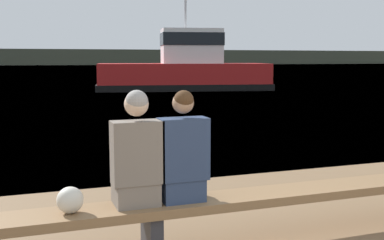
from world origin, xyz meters
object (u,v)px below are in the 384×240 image
bench_main (152,213)px  tugboat_red (185,71)px  shopping_bag (70,200)px  person_right (183,154)px  person_left (137,156)px

bench_main → tugboat_red: 23.86m
tugboat_red → bench_main: bearing=171.5°
bench_main → shopping_bag: bearing=-178.7°
bench_main → person_right: bearing=0.3°
person_right → shopping_bag: size_ratio=4.47×
person_right → tugboat_red: size_ratio=0.10×
person_right → shopping_bag: bearing=-179.0°
shopping_bag → tugboat_red: 24.13m
person_left → tugboat_red: bearing=70.1°
bench_main → shopping_bag: shopping_bag is taller
bench_main → tugboat_red: size_ratio=0.74×
shopping_bag → person_left: bearing=1.7°
shopping_bag → bench_main: bearing=1.3°
person_left → shopping_bag: person_left is taller
bench_main → person_left: size_ratio=7.30×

